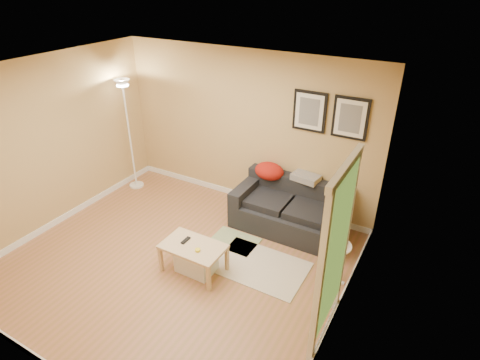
{
  "coord_description": "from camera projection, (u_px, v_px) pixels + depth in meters",
  "views": [
    {
      "loc": [
        2.92,
        -3.33,
        3.64
      ],
      "look_at": [
        0.55,
        0.85,
        1.05
      ],
      "focal_mm": 29.51,
      "sensor_mm": 36.0,
      "label": 1
    }
  ],
  "objects": [
    {
      "name": "wall_back",
      "position": [
        245.0,
        130.0,
        6.46
      ],
      "size": [
        4.5,
        0.0,
        4.5
      ],
      "primitive_type": "plane",
      "rotation": [
        1.57,
        0.0,
        0.0
      ],
      "color": "tan",
      "rests_on": "ground"
    },
    {
      "name": "red_throw",
      "position": [
        269.0,
        171.0,
        6.31
      ],
      "size": [
        0.48,
        0.36,
        0.28
      ],
      "primitive_type": null,
      "color": "#A8200F",
      "rests_on": "sofa"
    },
    {
      "name": "book_stack",
      "position": [
        337.0,
        242.0,
        4.93
      ],
      "size": [
        0.2,
        0.26,
        0.08
      ],
      "primitive_type": null,
      "rotation": [
        0.0,
        0.0,
        -0.02
      ],
      "color": "#2B6B82",
      "rests_on": "side_table"
    },
    {
      "name": "side_table",
      "position": [
        334.0,
        263.0,
        5.08
      ],
      "size": [
        0.38,
        0.38,
        0.58
      ],
      "primitive_type": null,
      "color": "white",
      "rests_on": "ground"
    },
    {
      "name": "framed_print_left",
      "position": [
        310.0,
        111.0,
        5.74
      ],
      "size": [
        0.5,
        0.04,
        0.6
      ],
      "primitive_type": null,
      "color": "black",
      "rests_on": "wall_back"
    },
    {
      "name": "floor",
      "position": [
        176.0,
        261.0,
        5.55
      ],
      "size": [
        4.5,
        4.5,
        0.0
      ],
      "primitive_type": "plane",
      "color": "#A66747",
      "rests_on": "ground"
    },
    {
      "name": "wall_left",
      "position": [
        50.0,
        145.0,
        5.9
      ],
      "size": [
        0.0,
        4.0,
        4.0
      ],
      "primitive_type": "plane",
      "rotation": [
        1.57,
        0.0,
        1.57
      ],
      "color": "tan",
      "rests_on": "ground"
    },
    {
      "name": "coffee_table",
      "position": [
        194.0,
        258.0,
        5.29
      ],
      "size": [
        0.94,
        0.71,
        0.42
      ],
      "primitive_type": null,
      "rotation": [
        0.0,
        0.0,
        0.27
      ],
      "color": "tan",
      "rests_on": "ground"
    },
    {
      "name": "wall_front",
      "position": [
        22.0,
        276.0,
        3.4
      ],
      "size": [
        4.5,
        0.0,
        4.5
      ],
      "primitive_type": "plane",
      "rotation": [
        -1.57,
        0.0,
        0.0
      ],
      "color": "tan",
      "rests_on": "ground"
    },
    {
      "name": "framed_print_right",
      "position": [
        350.0,
        118.0,
        5.48
      ],
      "size": [
        0.5,
        0.04,
        0.6
      ],
      "primitive_type": null,
      "color": "black",
      "rests_on": "wall_back"
    },
    {
      "name": "tape_roll",
      "position": [
        198.0,
        250.0,
        5.08
      ],
      "size": [
        0.07,
        0.07,
        0.03
      ],
      "primitive_type": "cylinder",
      "color": "yellow",
      "rests_on": "coffee_table"
    },
    {
      "name": "plaid_throw",
      "position": [
        306.0,
        178.0,
        6.1
      ],
      "size": [
        0.45,
        0.32,
        0.1
      ],
      "primitive_type": null,
      "rotation": [
        0.0,
        0.0,
        -0.14
      ],
      "color": "tan",
      "rests_on": "sofa"
    },
    {
      "name": "baseboard_back",
      "position": [
        245.0,
        196.0,
        7.05
      ],
      "size": [
        4.5,
        0.02,
        0.1
      ],
      "primitive_type": "cube",
      "color": "white",
      "rests_on": "ground"
    },
    {
      "name": "remote_control",
      "position": [
        186.0,
        240.0,
        5.27
      ],
      "size": [
        0.05,
        0.16,
        0.02
      ],
      "primitive_type": "cube",
      "rotation": [
        0.0,
        0.0,
        -0.01
      ],
      "color": "black",
      "rests_on": "coffee_table"
    },
    {
      "name": "doorway",
      "position": [
        333.0,
        261.0,
        3.99
      ],
      "size": [
        0.12,
        1.01,
        2.13
      ],
      "primitive_type": null,
      "color": "white",
      "rests_on": "ground"
    },
    {
      "name": "sofa",
      "position": [
        289.0,
        208.0,
        6.09
      ],
      "size": [
        1.7,
        0.9,
        0.75
      ],
      "primitive_type": null,
      "color": "black",
      "rests_on": "ground"
    },
    {
      "name": "wall_right",
      "position": [
        346.0,
        233.0,
        3.95
      ],
      "size": [
        0.0,
        4.0,
        4.0
      ],
      "primitive_type": "plane",
      "rotation": [
        1.57,
        0.0,
        -1.57
      ],
      "color": "tan",
      "rests_on": "ground"
    },
    {
      "name": "floor_lamp",
      "position": [
        130.0,
        139.0,
        7.01
      ],
      "size": [
        0.26,
        0.26,
        2.03
      ],
      "primitive_type": null,
      "color": "white",
      "rests_on": "ground"
    },
    {
      "name": "storage_bin",
      "position": [
        196.0,
        261.0,
        5.32
      ],
      "size": [
        0.51,
        0.37,
        0.32
      ],
      "primitive_type": null,
      "color": "white",
      "rests_on": "ground"
    },
    {
      "name": "area_rug",
      "position": [
        260.0,
        267.0,
        5.44
      ],
      "size": [
        1.25,
        0.85,
        0.01
      ],
      "primitive_type": "cube",
      "color": "beige",
      "rests_on": "ground"
    },
    {
      "name": "ceiling",
      "position": [
        158.0,
        76.0,
        4.31
      ],
      "size": [
        4.5,
        4.5,
        0.0
      ],
      "primitive_type": "plane",
      "rotation": [
        3.14,
        0.0,
        0.0
      ],
      "color": "white",
      "rests_on": "wall_back"
    },
    {
      "name": "baseboard_right",
      "position": [
        331.0,
        321.0,
        4.55
      ],
      "size": [
        0.02,
        4.0,
        0.1
      ],
      "primitive_type": "cube",
      "color": "white",
      "rests_on": "ground"
    },
    {
      "name": "green_runner",
      "position": [
        234.0,
        241.0,
        5.95
      ],
      "size": [
        0.7,
        0.5,
        0.01
      ],
      "primitive_type": "cube",
      "color": "#668C4C",
      "rests_on": "ground"
    },
    {
      "name": "baseboard_left",
      "position": [
        68.0,
        215.0,
        6.49
      ],
      "size": [
        0.02,
        4.0,
        0.1
      ],
      "primitive_type": "cube",
      "color": "white",
      "rests_on": "ground"
    }
  ]
}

